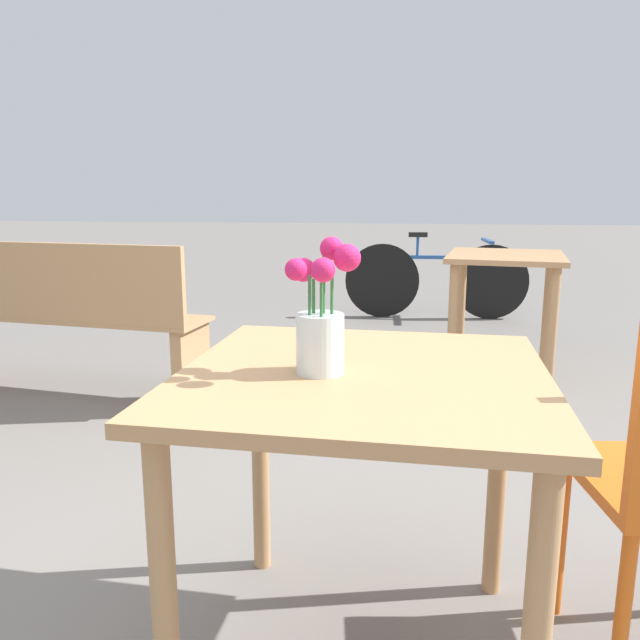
{
  "coord_description": "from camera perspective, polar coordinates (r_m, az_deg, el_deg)",
  "views": [
    {
      "loc": [
        0.08,
        -1.31,
        1.11
      ],
      "look_at": [
        -0.09,
        -0.03,
        0.84
      ],
      "focal_mm": 35.0,
      "sensor_mm": 36.0,
      "label": 1
    }
  ],
  "objects": [
    {
      "name": "table_back",
      "position": [
        3.81,
        16.53,
        3.72
      ],
      "size": [
        0.76,
        0.83,
        0.75
      ],
      "color": "tan",
      "rests_on": "ground_plane"
    },
    {
      "name": "bench_near",
      "position": [
        3.6,
        -23.2,
        0.48
      ],
      "size": [
        1.67,
        0.57,
        0.85
      ],
      "color": "tan",
      "rests_on": "ground_plane"
    },
    {
      "name": "table_front",
      "position": [
        1.4,
        3.96,
        -9.05
      ],
      "size": [
        0.82,
        0.82,
        0.73
      ],
      "color": "tan",
      "rests_on": "ground_plane"
    },
    {
      "name": "bicycle",
      "position": [
        5.57,
        10.6,
        3.66
      ],
      "size": [
        1.59,
        0.44,
        0.75
      ],
      "color": "black",
      "rests_on": "ground_plane"
    },
    {
      "name": "flower_vase",
      "position": [
        1.32,
        0.08,
        -0.48
      ],
      "size": [
        0.15,
        0.15,
        0.29
      ],
      "color": "silver",
      "rests_on": "table_front"
    }
  ]
}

